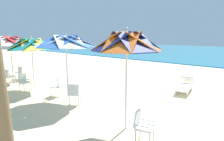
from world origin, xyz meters
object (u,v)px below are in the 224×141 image
(plastic_chair_3, at_px, (24,81))
(beach_umbrella_3, at_px, (10,41))
(plastic_chair_6, at_px, (21,71))
(plastic_chair_5, at_px, (9,76))
(beach_umbrella_1, at_px, (66,42))
(plastic_chair_0, at_px, (142,125))
(plastic_chair_1, at_px, (58,85))
(plastic_chair_4, at_px, (22,72))
(plastic_chair_2, at_px, (75,93))
(sun_lounger_1, at_px, (185,86))
(beach_umbrella_2, at_px, (31,45))
(beach_umbrella_0, at_px, (127,43))

(plastic_chair_3, relative_size, beach_umbrella_3, 0.32)
(beach_umbrella_3, height_order, plastic_chair_6, beach_umbrella_3)
(plastic_chair_5, bearing_deg, beach_umbrella_1, 6.97)
(plastic_chair_0, height_order, beach_umbrella_3, beach_umbrella_3)
(plastic_chair_1, relative_size, plastic_chair_4, 1.00)
(beach_umbrella_1, relative_size, plastic_chair_5, 3.22)
(plastic_chair_0, height_order, plastic_chair_2, same)
(plastic_chair_2, xyz_separation_m, plastic_chair_4, (-5.97, 0.55, 0.00))
(plastic_chair_3, distance_m, plastic_chair_4, 2.69)
(beach_umbrella_3, bearing_deg, plastic_chair_6, 120.46)
(beach_umbrella_1, relative_size, sun_lounger_1, 1.25)
(plastic_chair_3, bearing_deg, beach_umbrella_2, 91.29)
(beach_umbrella_3, height_order, plastic_chair_5, beach_umbrella_3)
(plastic_chair_5, xyz_separation_m, plastic_chair_6, (-1.12, 1.11, 0.00))
(beach_umbrella_0, xyz_separation_m, plastic_chair_3, (-6.18, -0.22, -1.99))
(plastic_chair_2, xyz_separation_m, beach_umbrella_2, (-3.48, 0.06, 1.76))
(plastic_chair_3, bearing_deg, plastic_chair_1, 19.07)
(beach_umbrella_1, relative_size, plastic_chair_3, 3.22)
(beach_umbrella_0, height_order, beach_umbrella_2, beach_umbrella_0)
(beach_umbrella_2, bearing_deg, beach_umbrella_1, 1.81)
(plastic_chair_3, height_order, sun_lounger_1, plastic_chair_3)
(plastic_chair_5, bearing_deg, plastic_chair_3, -0.38)
(plastic_chair_1, relative_size, beach_umbrella_3, 0.32)
(plastic_chair_0, height_order, plastic_chair_5, same)
(plastic_chair_5, xyz_separation_m, sun_lounger_1, (7.69, 5.28, -0.22))
(plastic_chair_1, relative_size, sun_lounger_1, 0.39)
(plastic_chair_1, distance_m, plastic_chair_6, 4.97)
(beach_umbrella_0, xyz_separation_m, plastic_chair_1, (-4.27, 0.45, -1.99))
(plastic_chair_0, xyz_separation_m, plastic_chair_6, (-10.02, 1.25, 0.00))
(beach_umbrella_0, xyz_separation_m, beach_umbrella_3, (-8.86, 0.29, -0.13))
(beach_umbrella_1, height_order, plastic_chair_6, beach_umbrella_1)
(plastic_chair_0, distance_m, plastic_chair_6, 10.10)
(beach_umbrella_0, relative_size, plastic_chair_1, 3.35)
(plastic_chair_2, relative_size, plastic_chair_4, 1.00)
(plastic_chair_3, xyz_separation_m, plastic_chair_6, (-3.03, 1.12, 0.00))
(plastic_chair_4, relative_size, plastic_chair_6, 1.00)
(beach_umbrella_0, distance_m, plastic_chair_0, 2.18)
(plastic_chair_0, height_order, beach_umbrella_2, beach_umbrella_2)
(beach_umbrella_0, relative_size, plastic_chair_3, 3.35)
(plastic_chair_3, relative_size, sun_lounger_1, 0.39)
(plastic_chair_2, bearing_deg, beach_umbrella_3, 179.41)
(beach_umbrella_3, relative_size, plastic_chair_5, 3.16)
(plastic_chair_2, bearing_deg, beach_umbrella_2, 179.09)
(plastic_chair_0, height_order, plastic_chair_4, same)
(plastic_chair_2, relative_size, plastic_chair_5, 1.00)
(plastic_chair_2, height_order, beach_umbrella_3, beach_umbrella_3)
(beach_umbrella_1, xyz_separation_m, plastic_chair_3, (-2.79, -0.59, -1.94))
(plastic_chair_2, bearing_deg, beach_umbrella_1, 168.06)
(plastic_chair_1, distance_m, plastic_chair_2, 1.57)
(plastic_chair_4, bearing_deg, plastic_chair_2, -5.22)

